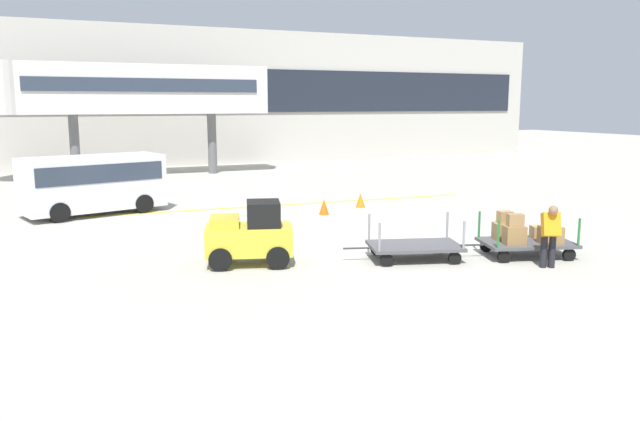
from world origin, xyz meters
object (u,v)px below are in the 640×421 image
at_px(baggage_cart_middle, 525,236).
at_px(shuttle_van, 93,180).
at_px(safety_cone_near, 360,200).
at_px(baggage_tug, 250,235).
at_px(safety_cone_far, 324,207).
at_px(baggage_handler, 550,233).
at_px(baggage_cart_lead, 414,246).

distance_m(baggage_cart_middle, shuttle_van, 14.91).
xyz_separation_m(baggage_cart_middle, safety_cone_near, (-0.27, 8.70, -0.26)).
height_order(baggage_tug, safety_cone_far, baggage_tug).
distance_m(baggage_tug, baggage_cart_middle, 7.10).
height_order(baggage_tug, baggage_handler, baggage_tug).
bearing_deg(baggage_cart_middle, safety_cone_far, 105.74).
height_order(shuttle_van, safety_cone_near, shuttle_van).
xyz_separation_m(baggage_tug, baggage_cart_lead, (3.98, -1.21, -0.41)).
relative_size(baggage_cart_middle, shuttle_van, 0.60).
bearing_deg(safety_cone_far, shuttle_van, 155.55).
bearing_deg(safety_cone_far, safety_cone_near, 24.44).
distance_m(baggage_cart_lead, safety_cone_far, 6.97).
relative_size(baggage_tug, baggage_cart_lead, 0.76).
relative_size(baggage_cart_lead, safety_cone_far, 5.60).
height_order(safety_cone_near, safety_cone_far, same).
bearing_deg(baggage_cart_lead, safety_cone_far, 85.11).
bearing_deg(baggage_cart_middle, baggage_handler, -104.08).
bearing_deg(safety_cone_near, shuttle_van, 164.93).
height_order(baggage_tug, shuttle_van, shuttle_van).
relative_size(baggage_cart_lead, shuttle_van, 0.60).
bearing_deg(baggage_tug, safety_cone_far, 51.42).
xyz_separation_m(shuttle_van, safety_cone_far, (7.54, -3.43, -0.96)).
bearing_deg(baggage_tug, baggage_cart_middle, -17.18).
height_order(baggage_cart_middle, safety_cone_near, baggage_cart_middle).
xyz_separation_m(baggage_handler, shuttle_van, (-9.46, 12.42, 0.37)).
distance_m(baggage_cart_middle, safety_cone_far, 8.14).
height_order(baggage_cart_middle, safety_cone_far, baggage_cart_middle).
bearing_deg(baggage_cart_lead, baggage_tug, 163.03).
bearing_deg(shuttle_van, baggage_cart_middle, -49.10).
distance_m(baggage_handler, safety_cone_far, 9.21).
bearing_deg(shuttle_van, safety_cone_far, -24.45).
bearing_deg(baggage_handler, safety_cone_near, 89.90).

